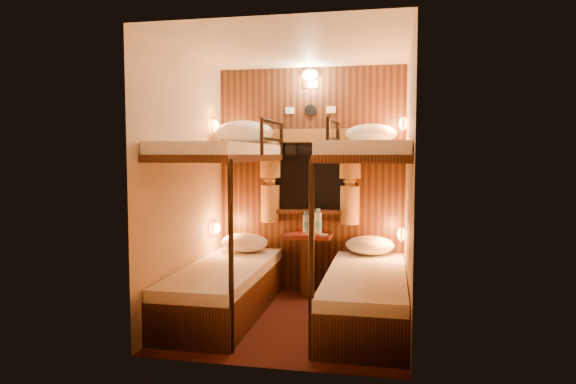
% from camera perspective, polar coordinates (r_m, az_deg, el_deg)
% --- Properties ---
extents(floor, '(2.10, 2.10, 0.00)m').
position_cam_1_polar(floor, '(4.73, 0.46, -14.04)').
color(floor, '#38120F').
rests_on(floor, ground).
extents(ceiling, '(2.10, 2.10, 0.00)m').
position_cam_1_polar(ceiling, '(4.59, 0.47, 15.75)').
color(ceiling, silver).
rests_on(ceiling, wall_back).
extents(wall_back, '(2.40, 0.00, 2.40)m').
position_cam_1_polar(wall_back, '(5.54, 2.53, 1.29)').
color(wall_back, '#C6B293').
rests_on(wall_back, floor).
extents(wall_front, '(2.40, 0.00, 2.40)m').
position_cam_1_polar(wall_front, '(3.48, -2.81, -0.47)').
color(wall_front, '#C6B293').
rests_on(wall_front, floor).
extents(wall_left, '(0.00, 2.40, 2.40)m').
position_cam_1_polar(wall_left, '(4.79, -11.35, 0.75)').
color(wall_left, '#C6B293').
rests_on(wall_left, floor).
extents(wall_right, '(0.00, 2.40, 2.40)m').
position_cam_1_polar(wall_right, '(4.43, 13.28, 0.43)').
color(wall_right, '#C6B293').
rests_on(wall_right, floor).
extents(back_panel, '(2.00, 0.03, 2.40)m').
position_cam_1_polar(back_panel, '(5.52, 2.50, 1.28)').
color(back_panel, black).
rests_on(back_panel, floor).
extents(bunk_left, '(0.72, 1.90, 1.82)m').
position_cam_1_polar(bunk_left, '(4.82, -7.03, -6.88)').
color(bunk_left, black).
rests_on(bunk_left, floor).
extents(bunk_right, '(0.72, 1.90, 1.82)m').
position_cam_1_polar(bunk_right, '(4.58, 8.68, -7.47)').
color(bunk_right, black).
rests_on(bunk_right, floor).
extents(window, '(1.00, 0.12, 0.79)m').
position_cam_1_polar(window, '(5.49, 2.45, 1.07)').
color(window, black).
rests_on(window, back_panel).
extents(curtains, '(1.10, 0.22, 1.00)m').
position_cam_1_polar(curtains, '(5.46, 2.40, 1.92)').
color(curtains, olive).
rests_on(curtains, back_panel).
extents(back_fixtures, '(0.54, 0.09, 0.48)m').
position_cam_1_polar(back_fixtures, '(5.53, 2.48, 12.15)').
color(back_fixtures, black).
rests_on(back_fixtures, back_panel).
extents(reading_lamps, '(2.00, 0.20, 1.25)m').
position_cam_1_polar(reading_lamps, '(5.19, 1.93, 1.54)').
color(reading_lamps, orange).
rests_on(reading_lamps, wall_left).
extents(table, '(0.50, 0.34, 0.66)m').
position_cam_1_polar(table, '(5.44, 2.17, -7.11)').
color(table, '#501C12').
rests_on(table, floor).
extents(bottle_left, '(0.07, 0.07, 0.23)m').
position_cam_1_polar(bottle_left, '(5.44, 1.99, -3.55)').
color(bottle_left, '#99BFE5').
rests_on(bottle_left, table).
extents(bottle_right, '(0.08, 0.08, 0.27)m').
position_cam_1_polar(bottle_right, '(5.38, 3.38, -3.47)').
color(bottle_right, '#99BFE5').
rests_on(bottle_right, table).
extents(sachet_a, '(0.10, 0.09, 0.01)m').
position_cam_1_polar(sachet_a, '(5.34, 3.90, -4.72)').
color(sachet_a, silver).
rests_on(sachet_a, table).
extents(sachet_b, '(0.08, 0.07, 0.01)m').
position_cam_1_polar(sachet_b, '(5.36, 2.27, -4.69)').
color(sachet_b, silver).
rests_on(sachet_b, table).
extents(pillow_lower_left, '(0.50, 0.36, 0.20)m').
position_cam_1_polar(pillow_lower_left, '(5.44, -4.84, -5.61)').
color(pillow_lower_left, silver).
rests_on(pillow_lower_left, bunk_left).
extents(pillow_lower_right, '(0.49, 0.35, 0.19)m').
position_cam_1_polar(pillow_lower_right, '(5.34, 9.10, -5.85)').
color(pillow_lower_right, silver).
rests_on(pillow_lower_right, bunk_right).
extents(pillow_upper_left, '(0.61, 0.44, 0.24)m').
position_cam_1_polar(pillow_upper_left, '(5.37, -4.90, 6.62)').
color(pillow_upper_left, silver).
rests_on(pillow_upper_left, bunk_left).
extents(pillow_upper_right, '(0.51, 0.36, 0.20)m').
position_cam_1_polar(pillow_upper_right, '(5.20, 9.21, 6.41)').
color(pillow_upper_right, silver).
rests_on(pillow_upper_right, bunk_right).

